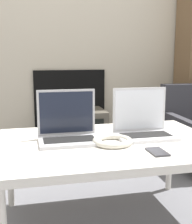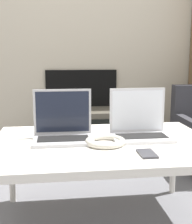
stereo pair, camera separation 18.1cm
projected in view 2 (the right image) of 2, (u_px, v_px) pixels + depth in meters
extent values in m
cube|color=#B7AD99|center=(80.00, 5.00, 2.73)|extent=(7.00, 0.06, 2.60)
cube|color=black|center=(81.00, 111.00, 2.86)|extent=(0.64, 0.03, 0.74)
cube|color=silver|center=(104.00, 145.00, 1.54)|extent=(1.08, 0.77, 0.04)
cylinder|color=silver|center=(11.00, 168.00, 1.85)|extent=(0.04, 0.04, 0.42)
cylinder|color=silver|center=(173.00, 161.00, 1.98)|extent=(0.04, 0.04, 0.42)
cube|color=#B2B2B7|center=(63.00, 140.00, 1.53)|extent=(0.30, 0.21, 0.02)
cube|color=black|center=(63.00, 138.00, 1.53)|extent=(0.25, 0.11, 0.00)
cube|color=#B2B2B7|center=(63.00, 112.00, 1.60)|extent=(0.30, 0.01, 0.23)
cube|color=black|center=(63.00, 112.00, 1.60)|extent=(0.27, 0.00, 0.21)
cube|color=silver|center=(142.00, 138.00, 1.58)|extent=(0.30, 0.21, 0.02)
cube|color=black|center=(142.00, 136.00, 1.58)|extent=(0.25, 0.11, 0.00)
cube|color=silver|center=(137.00, 110.00, 1.65)|extent=(0.30, 0.01, 0.23)
cube|color=white|center=(137.00, 110.00, 1.65)|extent=(0.27, 0.00, 0.21)
torus|color=beige|center=(106.00, 141.00, 1.49)|extent=(0.19, 0.19, 0.03)
cube|color=#333338|center=(147.00, 154.00, 1.34)|extent=(0.07, 0.12, 0.01)
cube|color=#4C473D|center=(83.00, 133.00, 2.70)|extent=(0.53, 0.37, 0.41)
cube|color=black|center=(85.00, 139.00, 2.52)|extent=(0.44, 0.01, 0.32)
cube|color=#2D2D33|center=(188.00, 132.00, 2.30)|extent=(0.08, 0.55, 0.20)
cylinder|color=#4C3828|center=(176.00, 153.00, 2.59)|extent=(0.04, 0.04, 0.13)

